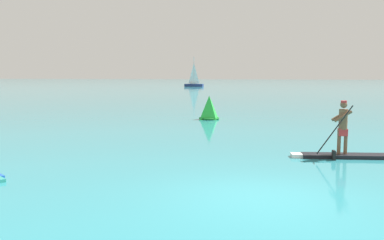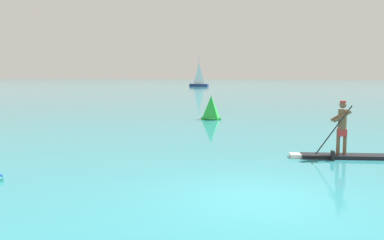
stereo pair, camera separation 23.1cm
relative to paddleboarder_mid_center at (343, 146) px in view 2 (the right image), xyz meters
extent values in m
plane|color=teal|center=(-2.13, -4.79, -0.38)|extent=(440.00, 440.00, 0.00)
cube|color=black|center=(0.05, 0.02, -0.32)|extent=(2.67, 1.01, 0.11)
cube|color=white|center=(-1.40, -0.22, -0.32)|extent=(0.39, 0.46, 0.11)
cylinder|color=brown|center=(-0.13, -0.01, 0.12)|extent=(0.11, 0.11, 0.77)
cylinder|color=brown|center=(0.06, 0.02, 0.12)|extent=(0.11, 0.11, 0.77)
cube|color=red|center=(-0.04, 0.00, 0.41)|extent=(0.29, 0.26, 0.22)
cylinder|color=brown|center=(-0.04, 0.00, 0.81)|extent=(0.26, 0.26, 0.62)
sphere|color=brown|center=(-0.04, 0.00, 1.26)|extent=(0.21, 0.21, 0.21)
cylinder|color=red|center=(-0.04, 0.00, 1.36)|extent=(0.18, 0.18, 0.06)
cylinder|color=brown|center=(-0.06, -0.15, 0.92)|extent=(0.55, 0.19, 0.38)
cylinder|color=brown|center=(-0.11, 0.15, 0.92)|extent=(0.55, 0.19, 0.38)
cylinder|color=black|center=(-0.32, -0.44, 0.53)|extent=(1.03, 0.21, 1.48)
cube|color=black|center=(-0.32, -0.44, -0.25)|extent=(0.11, 0.21, 0.32)
pyramid|color=green|center=(-6.15, 10.06, 0.30)|extent=(1.35, 1.35, 1.36)
torus|color=#167226|center=(-6.15, 10.06, -0.32)|extent=(1.17, 1.17, 0.12)
cube|color=navy|center=(-21.95, 74.79, -0.09)|extent=(4.17, 1.41, 0.58)
cylinder|color=#B2B2B7|center=(-21.95, 74.79, 3.10)|extent=(0.12, 0.12, 5.80)
pyramid|color=white|center=(-21.95, 74.79, 2.50)|extent=(1.80, 0.53, 4.40)
cube|color=silver|center=(-21.95, 74.79, 0.37)|extent=(1.54, 0.82, 0.35)
camera|label=1|loc=(-1.62, -13.49, 2.17)|focal=39.33mm
camera|label=2|loc=(-1.39, -13.44, 2.17)|focal=39.33mm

